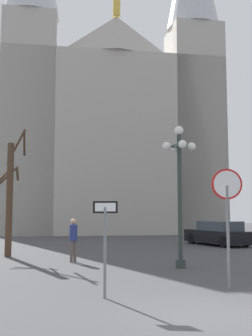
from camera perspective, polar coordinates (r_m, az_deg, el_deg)
name	(u,v)px	position (r m, az deg, el deg)	size (l,w,h in m)	color
ground_plane	(226,318)	(8.64, 13.60, -19.41)	(120.00, 120.00, 0.00)	#424244
cathedral	(111,123)	(40.69, -2.10, 6.18)	(20.29, 13.04, 33.33)	#ADA89E
stop_sign	(227,203)	(11.48, 13.76, -4.72)	(0.83, 0.14, 3.17)	slate
one_way_arrow_sign	(105,236)	(10.01, -2.89, -9.27)	(0.59, 0.16, 2.27)	slate
street_lamp	(180,180)	(15.33, 7.37, -1.62)	(1.25, 1.25, 5.18)	#2D3833
bare_tree	(10,194)	(19.56, -15.68, -3.45)	(1.58, 1.46, 5.85)	#473323
parked_car_near_black	(218,234)	(25.73, 12.54, -8.82)	(3.10, 4.88, 1.44)	black
pedestrian_standing	(73,236)	(17.01, -7.24, -9.21)	(0.32, 0.32, 1.73)	#594C47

